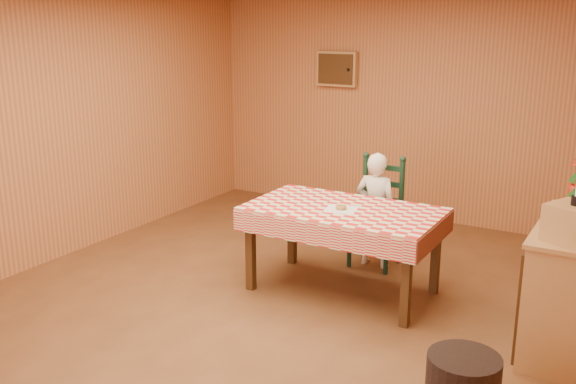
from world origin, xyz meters
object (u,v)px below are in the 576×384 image
object	(u,v)px
dining_table	(343,217)
ladder_chair	(378,214)
shelf_unit	(570,286)
crate	(574,224)
seated_child	(376,210)

from	to	relation	value
dining_table	ladder_chair	world-z (taller)	ladder_chair
dining_table	shelf_unit	world-z (taller)	shelf_unit
ladder_chair	crate	xyz separation A→B (m)	(1.86, -1.23, 0.55)
ladder_chair	shelf_unit	size ratio (longest dim) A/B	0.87
ladder_chair	dining_table	bearing A→B (deg)	-90.00
seated_child	crate	size ratio (longest dim) A/B	3.75
seated_child	shelf_unit	size ratio (longest dim) A/B	0.91
dining_table	ladder_chair	bearing A→B (deg)	90.00
ladder_chair	crate	world-z (taller)	crate
seated_child	ladder_chair	bearing A→B (deg)	-90.00
ladder_chair	shelf_unit	bearing A→B (deg)	-24.20
dining_table	seated_child	distance (m)	0.74
dining_table	seated_child	bearing A→B (deg)	90.00
seated_child	crate	world-z (taller)	crate
ladder_chair	seated_child	size ratio (longest dim) A/B	0.96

